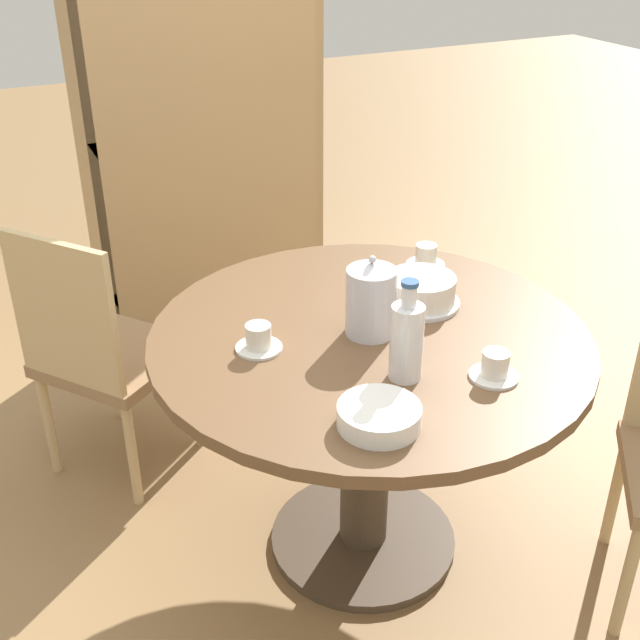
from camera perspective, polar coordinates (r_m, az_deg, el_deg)
ground_plane at (r=2.63m, az=3.05°, el=-15.43°), size 14.00×14.00×0.00m
dining_table at (r=2.26m, az=3.42°, el=-4.93°), size 1.20×1.20×0.76m
chair_a at (r=2.71m, az=-15.29°, el=-2.13°), size 0.59×0.59×0.92m
bookshelf at (r=3.43m, az=-8.29°, el=13.28°), size 0.99×0.28×1.92m
coffee_pot at (r=2.11m, az=3.67°, el=1.44°), size 0.13×0.13×0.23m
water_bottle at (r=1.93m, az=6.18°, el=-1.37°), size 0.08×0.08×0.26m
cake_main at (r=2.30m, az=7.17°, el=2.06°), size 0.23×0.23×0.09m
cup_a at (r=2.08m, az=-4.39°, el=-1.39°), size 0.12×0.12×0.07m
cup_b at (r=2.55m, az=7.54°, el=4.44°), size 0.12×0.12×0.07m
cup_c at (r=2.00m, az=12.32°, el=-3.30°), size 0.12×0.12×0.07m
plate_stack at (r=1.80m, az=4.22°, el=-6.82°), size 0.19×0.19×0.05m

